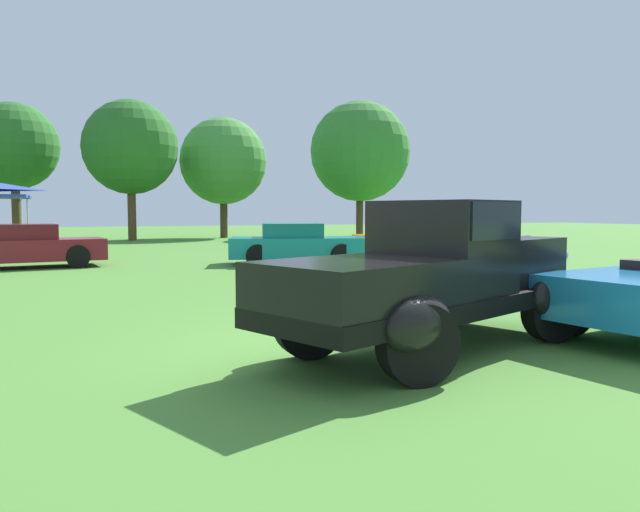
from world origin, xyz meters
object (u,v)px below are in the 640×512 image
Objects in this scene: show_car_teal at (297,244)px; show_car_orange at (417,241)px; feature_pickup_truck at (437,274)px; show_car_burgundy at (28,246)px.

show_car_orange is at bearing 6.16° from show_car_teal.
feature_pickup_truck is 11.52m from show_car_teal.
show_car_orange is at bearing 59.96° from feature_pickup_truck.
show_car_burgundy is at bearing 174.08° from show_car_orange.
feature_pickup_truck is 13.58m from show_car_orange.
feature_pickup_truck is 13.90m from show_car_burgundy.
show_car_teal and show_car_orange have the same top height.
show_car_orange is at bearing -5.92° from show_car_burgundy.
show_car_burgundy is at bearing 167.02° from show_car_teal.
show_car_burgundy is 11.86m from show_car_orange.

